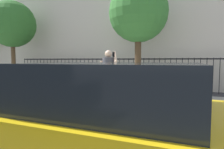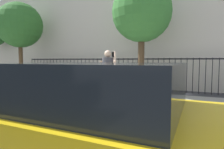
{
  "view_description": "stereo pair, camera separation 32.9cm",
  "coord_description": "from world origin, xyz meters",
  "px_view_note": "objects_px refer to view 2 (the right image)",
  "views": [
    {
      "loc": [
        3.58,
        -3.44,
        1.48
      ],
      "look_at": [
        1.44,
        2.13,
        1.04
      ],
      "focal_mm": 30.56,
      "sensor_mm": 36.0,
      "label": 1
    },
    {
      "loc": [
        3.89,
        -3.32,
        1.48
      ],
      "look_at": [
        1.44,
        2.13,
        1.04
      ],
      "focal_mm": 30.56,
      "sensor_mm": 36.0,
      "label": 2
    }
  ],
  "objects_px": {
    "street_tree_far": "(142,13)",
    "pedestrian_on_phone": "(107,73)",
    "taxi_yellow": "(105,126)",
    "street_bench": "(41,78)",
    "street_tree_near": "(20,25)"
  },
  "relations": [
    {
      "from": "pedestrian_on_phone",
      "to": "street_tree_near",
      "type": "height_order",
      "value": "street_tree_near"
    },
    {
      "from": "street_bench",
      "to": "pedestrian_on_phone",
      "type": "bearing_deg",
      "value": -20.41
    },
    {
      "from": "pedestrian_on_phone",
      "to": "street_tree_far",
      "type": "xyz_separation_m",
      "value": [
        0.2,
        3.04,
        2.44
      ]
    },
    {
      "from": "pedestrian_on_phone",
      "to": "street_tree_far",
      "type": "bearing_deg",
      "value": 86.26
    },
    {
      "from": "taxi_yellow",
      "to": "street_tree_near",
      "type": "relative_size",
      "value": 0.87
    },
    {
      "from": "pedestrian_on_phone",
      "to": "street_bench",
      "type": "height_order",
      "value": "pedestrian_on_phone"
    },
    {
      "from": "taxi_yellow",
      "to": "street_bench",
      "type": "relative_size",
      "value": 2.63
    },
    {
      "from": "pedestrian_on_phone",
      "to": "street_tree_far",
      "type": "height_order",
      "value": "street_tree_far"
    },
    {
      "from": "street_tree_far",
      "to": "pedestrian_on_phone",
      "type": "bearing_deg",
      "value": -93.74
    },
    {
      "from": "street_tree_near",
      "to": "taxi_yellow",
      "type": "bearing_deg",
      "value": -35.34
    },
    {
      "from": "taxi_yellow",
      "to": "street_bench",
      "type": "height_order",
      "value": "taxi_yellow"
    },
    {
      "from": "street_bench",
      "to": "street_tree_far",
      "type": "distance_m",
      "value": 5.41
    },
    {
      "from": "street_bench",
      "to": "street_tree_near",
      "type": "relative_size",
      "value": 0.33
    },
    {
      "from": "taxi_yellow",
      "to": "pedestrian_on_phone",
      "type": "relative_size",
      "value": 2.57
    },
    {
      "from": "taxi_yellow",
      "to": "street_tree_near",
      "type": "xyz_separation_m",
      "value": [
        -8.48,
        6.01,
        2.8
      ]
    }
  ]
}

